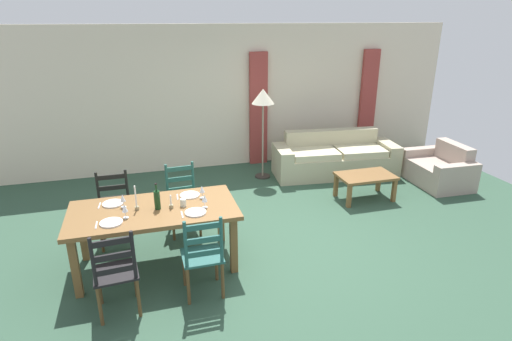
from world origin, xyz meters
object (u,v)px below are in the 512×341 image
at_px(wine_glass_near_left, 125,209).
at_px(wine_glass_near_right, 205,199).
at_px(wine_glass_far_left, 123,198).
at_px(wine_glass_far_right, 202,190).
at_px(dining_chair_near_left, 116,273).
at_px(wine_bottle, 157,199).
at_px(dining_table, 154,215).
at_px(dining_chair_near_right, 203,256).
at_px(dining_chair_far_right, 183,199).
at_px(coffee_cup_primary, 183,202).
at_px(couch, 334,159).
at_px(armchair_upholstered, 440,170).
at_px(dining_chair_far_left, 115,209).
at_px(coffee_table, 365,178).
at_px(standing_lamp, 263,102).

bearing_deg(wine_glass_near_left, wine_glass_near_right, 1.56).
height_order(wine_glass_far_left, wine_glass_far_right, same).
relative_size(dining_chair_near_left, wine_bottle, 3.04).
bearing_deg(wine_glass_near_left, dining_table, 27.47).
bearing_deg(dining_chair_near_right, wine_glass_far_left, 132.19).
bearing_deg(wine_glass_near_right, dining_chair_far_right, 100.33).
distance_m(dining_chair_far_right, coffee_cup_primary, 0.87).
xyz_separation_m(wine_glass_near_right, wine_glass_far_left, (-0.90, 0.26, 0.00)).
xyz_separation_m(wine_glass_near_left, couch, (3.72, 2.43, -0.57)).
bearing_deg(dining_chair_near_left, armchair_upholstered, 21.05).
relative_size(wine_glass_near_right, couch, 0.07).
bearing_deg(dining_chair_far_right, dining_chair_far_left, -175.51).
distance_m(wine_glass_near_left, coffee_cup_primary, 0.66).
relative_size(wine_bottle, coffee_table, 0.35).
xyz_separation_m(wine_glass_far_left, coffee_cup_primary, (0.67, -0.16, -0.07)).
distance_m(coffee_table, standing_lamp, 2.19).
bearing_deg(coffee_cup_primary, dining_chair_near_right, -81.51).
relative_size(wine_glass_far_left, coffee_cup_primary, 1.79).
xyz_separation_m(wine_glass_near_left, armchair_upholstered, (5.33, 1.47, -0.61)).
height_order(couch, armchair_upholstered, couch).
relative_size(coffee_cup_primary, coffee_table, 0.10).
relative_size(dining_chair_near_right, dining_chair_far_right, 1.00).
bearing_deg(dining_chair_far_right, wine_glass_far_right, -74.33).
distance_m(wine_bottle, coffee_cup_primary, 0.30).
bearing_deg(dining_chair_far_right, dining_table, -117.46).
bearing_deg(wine_bottle, standing_lamp, 51.02).
relative_size(dining_table, wine_glass_far_right, 11.80).
bearing_deg(wine_bottle, wine_glass_far_right, 16.43).
bearing_deg(coffee_cup_primary, dining_table, 175.77).
xyz_separation_m(dining_chair_near_right, couch, (2.97, 2.99, -0.19)).
bearing_deg(dining_chair_near_right, dining_chair_near_left, -175.47).
distance_m(dining_chair_far_left, wine_glass_near_right, 1.41).
bearing_deg(armchair_upholstered, standing_lamp, 158.78).
height_order(dining_table, dining_chair_far_left, dining_chair_far_left).
height_order(dining_chair_near_left, coffee_cup_primary, dining_chair_near_left).
bearing_deg(standing_lamp, dining_chair_far_right, -134.54).
bearing_deg(wine_glass_far_left, dining_chair_far_left, 104.45).
relative_size(wine_glass_near_left, standing_lamp, 0.10).
relative_size(dining_chair_far_right, couch, 0.41).
bearing_deg(dining_chair_far_left, couch, 21.85).
relative_size(wine_glass_near_left, coffee_table, 0.18).
xyz_separation_m(wine_bottle, couch, (3.36, 2.29, -0.58)).
height_order(dining_chair_near_left, standing_lamp, standing_lamp).
bearing_deg(dining_table, wine_glass_near_left, -152.53).
relative_size(dining_chair_near_left, wine_glass_far_right, 5.96).
bearing_deg(couch, coffee_cup_primary, -143.18).
bearing_deg(coffee_cup_primary, standing_lamp, 55.36).
xyz_separation_m(couch, armchair_upholstered, (1.61, -0.97, -0.04)).
bearing_deg(coffee_table, coffee_cup_primary, -160.31).
bearing_deg(dining_chair_near_right, armchair_upholstered, 23.87).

